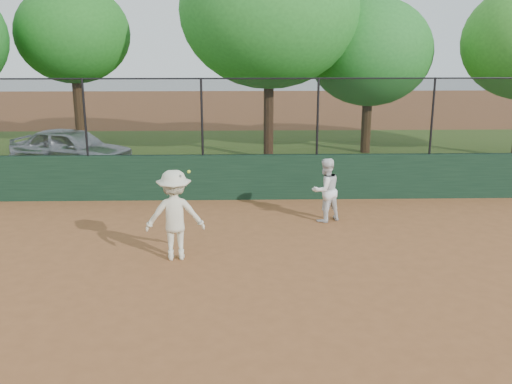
{
  "coord_description": "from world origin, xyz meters",
  "views": [
    {
      "loc": [
        0.52,
        -8.73,
        4.11
      ],
      "look_at": [
        0.8,
        2.2,
        1.2
      ],
      "focal_mm": 40.0,
      "sensor_mm": 36.0,
      "label": 1
    }
  ],
  "objects_px": {
    "parked_car": "(72,149)",
    "tree_3": "(370,52)",
    "tree_2": "(269,10)",
    "tree_1": "(73,34)",
    "player_second": "(325,190)",
    "player_main": "(175,215)"
  },
  "relations": [
    {
      "from": "tree_2",
      "to": "tree_3",
      "type": "relative_size",
      "value": 1.36
    },
    {
      "from": "player_main",
      "to": "tree_2",
      "type": "bearing_deg",
      "value": 76.9
    },
    {
      "from": "tree_1",
      "to": "tree_3",
      "type": "distance_m",
      "value": 10.89
    },
    {
      "from": "player_main",
      "to": "tree_3",
      "type": "xyz_separation_m",
      "value": [
        5.98,
        10.75,
        2.84
      ]
    },
    {
      "from": "tree_3",
      "to": "player_main",
      "type": "bearing_deg",
      "value": -119.08
    },
    {
      "from": "tree_1",
      "to": "tree_3",
      "type": "height_order",
      "value": "tree_1"
    },
    {
      "from": "player_second",
      "to": "tree_3",
      "type": "xyz_separation_m",
      "value": [
        2.74,
        8.44,
        2.97
      ]
    },
    {
      "from": "tree_3",
      "to": "tree_1",
      "type": "bearing_deg",
      "value": 176.57
    },
    {
      "from": "parked_car",
      "to": "player_second",
      "type": "xyz_separation_m",
      "value": [
        7.51,
        -5.77,
        0.06
      ]
    },
    {
      "from": "tree_1",
      "to": "tree_2",
      "type": "bearing_deg",
      "value": -13.56
    },
    {
      "from": "parked_car",
      "to": "tree_2",
      "type": "xyz_separation_m",
      "value": [
        6.53,
        1.6,
        4.42
      ]
    },
    {
      "from": "tree_1",
      "to": "tree_3",
      "type": "bearing_deg",
      "value": -3.43
    },
    {
      "from": "player_main",
      "to": "tree_1",
      "type": "distance_m",
      "value": 12.87
    },
    {
      "from": "tree_1",
      "to": "player_second",
      "type": "bearing_deg",
      "value": -48.27
    },
    {
      "from": "parked_car",
      "to": "tree_1",
      "type": "bearing_deg",
      "value": 28.94
    },
    {
      "from": "parked_car",
      "to": "tree_3",
      "type": "relative_size",
      "value": 0.71
    },
    {
      "from": "tree_2",
      "to": "tree_3",
      "type": "xyz_separation_m",
      "value": [
        3.73,
        1.07,
        -1.4
      ]
    },
    {
      "from": "parked_car",
      "to": "tree_2",
      "type": "distance_m",
      "value": 8.04
    },
    {
      "from": "player_main",
      "to": "tree_2",
      "type": "height_order",
      "value": "tree_2"
    },
    {
      "from": "parked_car",
      "to": "tree_1",
      "type": "distance_m",
      "value": 4.97
    },
    {
      "from": "parked_car",
      "to": "player_second",
      "type": "bearing_deg",
      "value": -108.94
    },
    {
      "from": "parked_car",
      "to": "player_main",
      "type": "height_order",
      "value": "player_main"
    }
  ]
}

